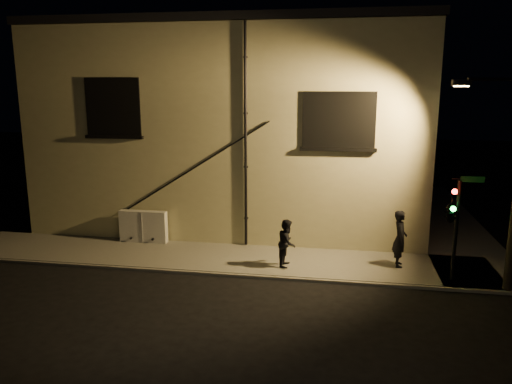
% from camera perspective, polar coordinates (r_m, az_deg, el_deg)
% --- Properties ---
extents(ground, '(90.00, 90.00, 0.00)m').
position_cam_1_polar(ground, '(16.58, 3.16, -9.93)').
color(ground, black).
extents(sidewalk, '(21.00, 16.00, 0.12)m').
position_cam_1_polar(sidewalk, '(20.61, 7.95, -5.37)').
color(sidewalk, '#636259').
rests_on(sidewalk, ground).
extents(building, '(16.20, 12.23, 8.80)m').
position_cam_1_polar(building, '(24.77, -1.30, 7.95)').
color(building, '#C2BD8B').
rests_on(building, ground).
extents(utility_cabinet, '(1.91, 0.32, 1.25)m').
position_cam_1_polar(utility_cabinet, '(20.25, -12.75, -3.85)').
color(utility_cabinet, silver).
rests_on(utility_cabinet, sidewalk).
extents(pedestrian_a, '(0.47, 0.72, 1.96)m').
position_cam_1_polar(pedestrian_a, '(17.75, 16.12, -5.13)').
color(pedestrian_a, black).
rests_on(pedestrian_a, sidewalk).
extents(pedestrian_b, '(0.69, 0.85, 1.64)m').
position_cam_1_polar(pedestrian_b, '(17.16, 3.57, -5.81)').
color(pedestrian_b, black).
rests_on(pedestrian_b, sidewalk).
extents(traffic_signal, '(1.27, 1.99, 3.37)m').
position_cam_1_polar(traffic_signal, '(16.59, 21.45, -2.10)').
color(traffic_signal, black).
rests_on(traffic_signal, sidewalk).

